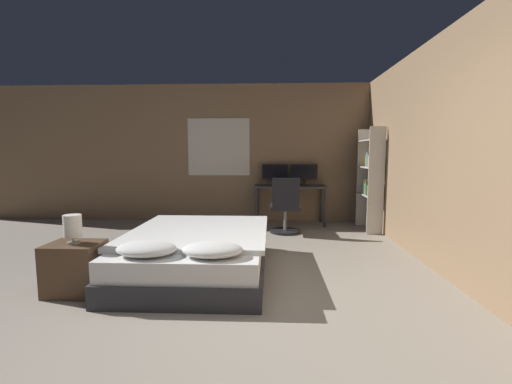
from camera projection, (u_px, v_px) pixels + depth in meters
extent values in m
plane|color=#9E9384|center=(241.00, 325.00, 2.71)|extent=(20.00, 20.00, 0.00)
cube|color=#8E7051|center=(259.00, 153.00, 6.79)|extent=(12.00, 0.06, 2.70)
cube|color=silver|center=(219.00, 147.00, 6.77)|extent=(1.23, 0.01, 1.12)
cube|color=black|center=(219.00, 147.00, 6.78)|extent=(1.15, 0.01, 1.04)
cube|color=#8E7051|center=(437.00, 154.00, 3.96)|extent=(0.06, 12.00, 2.70)
cube|color=#2D2D33|center=(198.00, 263.00, 3.91)|extent=(1.51, 2.05, 0.22)
cube|color=white|center=(198.00, 244.00, 3.89)|extent=(1.45, 1.99, 0.20)
cube|color=white|center=(200.00, 231.00, 4.00)|extent=(1.55, 1.72, 0.05)
ellipsoid|color=white|center=(146.00, 249.00, 3.11)|extent=(0.55, 0.38, 0.13)
ellipsoid|color=white|center=(212.00, 250.00, 3.08)|extent=(0.55, 0.38, 0.13)
cube|color=brown|center=(75.00, 268.00, 3.31)|extent=(0.49, 0.40, 0.49)
cylinder|color=gray|center=(74.00, 242.00, 3.28)|extent=(0.12, 0.12, 0.01)
cylinder|color=gray|center=(73.00, 239.00, 3.28)|extent=(0.02, 0.02, 0.05)
cylinder|color=silver|center=(73.00, 226.00, 3.26)|extent=(0.17, 0.17, 0.21)
cube|color=#38383D|center=(290.00, 186.00, 6.47)|extent=(1.35, 0.59, 0.03)
cylinder|color=#2D2D33|center=(256.00, 207.00, 6.30)|extent=(0.05, 0.05, 0.72)
cylinder|color=#2D2D33|center=(325.00, 208.00, 6.25)|extent=(0.05, 0.05, 0.72)
cylinder|color=#2D2D33|center=(257.00, 204.00, 6.79)|extent=(0.05, 0.05, 0.72)
cylinder|color=#2D2D33|center=(321.00, 204.00, 6.73)|extent=(0.05, 0.05, 0.72)
cylinder|color=black|center=(275.00, 184.00, 6.68)|extent=(0.16, 0.16, 0.01)
cylinder|color=black|center=(275.00, 181.00, 6.67)|extent=(0.03, 0.03, 0.09)
cube|color=black|center=(275.00, 172.00, 6.65)|extent=(0.52, 0.03, 0.29)
cube|color=black|center=(275.00, 172.00, 6.64)|extent=(0.49, 0.00, 0.26)
cylinder|color=black|center=(304.00, 184.00, 6.65)|extent=(0.16, 0.16, 0.01)
cylinder|color=black|center=(304.00, 182.00, 6.65)|extent=(0.03, 0.03, 0.09)
cube|color=black|center=(304.00, 172.00, 6.63)|extent=(0.52, 0.03, 0.29)
cube|color=black|center=(304.00, 172.00, 6.61)|extent=(0.49, 0.00, 0.26)
cube|color=black|center=(291.00, 186.00, 6.28)|extent=(0.38, 0.13, 0.02)
ellipsoid|color=black|center=(306.00, 185.00, 6.27)|extent=(0.07, 0.05, 0.04)
cylinder|color=black|center=(285.00, 231.00, 5.88)|extent=(0.52, 0.52, 0.04)
cylinder|color=gray|center=(285.00, 220.00, 5.86)|extent=(0.05, 0.05, 0.36)
cube|color=black|center=(285.00, 207.00, 5.84)|extent=(0.50, 0.50, 0.07)
cube|color=black|center=(286.00, 193.00, 5.58)|extent=(0.45, 0.05, 0.48)
cube|color=beige|center=(376.00, 181.00, 5.63)|extent=(0.26, 0.02, 1.79)
cube|color=beige|center=(364.00, 178.00, 6.37)|extent=(0.26, 0.02, 1.79)
cube|color=beige|center=(369.00, 195.00, 6.03)|extent=(0.26, 0.72, 0.02)
cube|color=beige|center=(370.00, 167.00, 5.98)|extent=(0.26, 0.72, 0.02)
cube|color=beige|center=(371.00, 140.00, 5.92)|extent=(0.26, 0.72, 0.02)
cube|color=teal|center=(375.00, 189.00, 5.68)|extent=(0.22, 0.02, 0.26)
cube|color=#337042|center=(375.00, 189.00, 5.72)|extent=(0.22, 0.04, 0.24)
cube|color=#337042|center=(374.00, 191.00, 5.78)|extent=(0.22, 0.04, 0.18)
cube|color=#28282D|center=(373.00, 188.00, 5.81)|extent=(0.22, 0.02, 0.25)
cube|color=#337042|center=(372.00, 190.00, 5.84)|extent=(0.22, 0.03, 0.19)
cube|color=#337042|center=(372.00, 189.00, 5.88)|extent=(0.22, 0.03, 0.22)
cube|color=gold|center=(371.00, 187.00, 5.91)|extent=(0.22, 0.03, 0.26)
cube|color=#337042|center=(370.00, 189.00, 5.96)|extent=(0.22, 0.04, 0.19)
cube|color=#28282D|center=(370.00, 187.00, 6.00)|extent=(0.22, 0.04, 0.25)
cube|color=#BCB29E|center=(376.00, 160.00, 5.63)|extent=(0.22, 0.04, 0.25)
cube|color=gold|center=(375.00, 162.00, 5.68)|extent=(0.22, 0.03, 0.17)
cube|color=#BCB29E|center=(375.00, 161.00, 5.72)|extent=(0.22, 0.04, 0.20)
cube|color=teal|center=(374.00, 160.00, 5.77)|extent=(0.22, 0.04, 0.24)
cube|color=teal|center=(373.00, 159.00, 5.82)|extent=(0.22, 0.03, 0.26)
cube|color=gold|center=(372.00, 160.00, 5.85)|extent=(0.22, 0.02, 0.22)
cube|color=gold|center=(372.00, 162.00, 5.89)|extent=(0.22, 0.03, 0.18)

